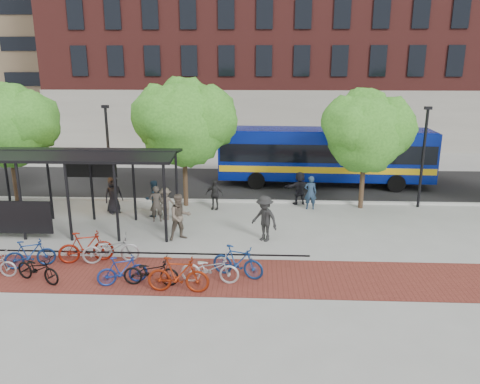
{
  "coord_description": "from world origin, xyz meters",
  "views": [
    {
      "loc": [
        0.9,
        -19.85,
        7.22
      ],
      "look_at": [
        -0.04,
        0.28,
        1.6
      ],
      "focal_mm": 35.0,
      "sensor_mm": 36.0,
      "label": 1
    }
  ],
  "objects_px": {
    "bike_8": "(151,272)",
    "pedestrian_7": "(310,193)",
    "pedestrian_1": "(156,204)",
    "pedestrian_5": "(300,188)",
    "lamp_post_left": "(109,152)",
    "pedestrian_0": "(113,195)",
    "tree_c": "(368,129)",
    "bike_4": "(38,269)",
    "bus": "(325,153)",
    "bus_shelter": "(52,163)",
    "bike_7": "(122,270)",
    "bike_9": "(178,275)",
    "pedestrian_4": "(215,195)",
    "pedestrian_2": "(154,198)",
    "lamp_post_right": "(423,154)",
    "pedestrian_3": "(166,204)",
    "tree_a": "(9,123)",
    "bike_5": "(86,247)",
    "bike_10": "(210,268)",
    "pedestrian_9": "(265,219)",
    "bike_6": "(111,249)",
    "pedestrian_8": "(180,217)",
    "tree_b": "(185,119)",
    "bike_11": "(238,262)",
    "bike_3": "(30,254)"
  },
  "relations": [
    {
      "from": "bike_7",
      "to": "tree_c",
      "type": "bearing_deg",
      "value": -68.74
    },
    {
      "from": "tree_c",
      "to": "bike_4",
      "type": "bearing_deg",
      "value": -144.59
    },
    {
      "from": "lamp_post_left",
      "to": "bike_8",
      "type": "xyz_separation_m",
      "value": [
        4.27,
        -9.34,
        -2.26
      ]
    },
    {
      "from": "tree_c",
      "to": "bike_8",
      "type": "xyz_separation_m",
      "value": [
        -8.82,
        -9.09,
        -3.56
      ]
    },
    {
      "from": "pedestrian_1",
      "to": "pedestrian_9",
      "type": "relative_size",
      "value": 0.89
    },
    {
      "from": "bike_11",
      "to": "tree_b",
      "type": "bearing_deg",
      "value": 40.57
    },
    {
      "from": "bike_6",
      "to": "pedestrian_1",
      "type": "height_order",
      "value": "pedestrian_1"
    },
    {
      "from": "bike_3",
      "to": "bike_4",
      "type": "relative_size",
      "value": 0.95
    },
    {
      "from": "tree_b",
      "to": "lamp_post_right",
      "type": "height_order",
      "value": "tree_b"
    },
    {
      "from": "pedestrian_9",
      "to": "bike_8",
      "type": "bearing_deg",
      "value": -94.02
    },
    {
      "from": "tree_c",
      "to": "bike_9",
      "type": "height_order",
      "value": "tree_c"
    },
    {
      "from": "lamp_post_right",
      "to": "bike_9",
      "type": "xyz_separation_m",
      "value": [
        -10.73,
        -9.79,
        -2.14
      ]
    },
    {
      "from": "bike_8",
      "to": "bike_9",
      "type": "xyz_separation_m",
      "value": [
        1.0,
        -0.45,
        0.12
      ]
    },
    {
      "from": "bike_7",
      "to": "pedestrian_3",
      "type": "bearing_deg",
      "value": -22.53
    },
    {
      "from": "bike_3",
      "to": "bike_4",
      "type": "xyz_separation_m",
      "value": [
        0.82,
        -1.13,
        -0.04
      ]
    },
    {
      "from": "tree_a",
      "to": "bike_10",
      "type": "relative_size",
      "value": 3.12
    },
    {
      "from": "bike_11",
      "to": "bus",
      "type": "bearing_deg",
      "value": 1.18
    },
    {
      "from": "bike_8",
      "to": "pedestrian_2",
      "type": "xyz_separation_m",
      "value": [
        -1.54,
        7.25,
        0.39
      ]
    },
    {
      "from": "pedestrian_0",
      "to": "pedestrian_4",
      "type": "distance_m",
      "value": 4.98
    },
    {
      "from": "pedestrian_8",
      "to": "pedestrian_1",
      "type": "bearing_deg",
      "value": 96.22
    },
    {
      "from": "pedestrian_3",
      "to": "pedestrian_8",
      "type": "relative_size",
      "value": 0.79
    },
    {
      "from": "pedestrian_1",
      "to": "pedestrian_5",
      "type": "height_order",
      "value": "pedestrian_5"
    },
    {
      "from": "bike_8",
      "to": "pedestrian_0",
      "type": "xyz_separation_m",
      "value": [
        -3.63,
        7.65,
        0.43
      ]
    },
    {
      "from": "bus",
      "to": "bike_3",
      "type": "relative_size",
      "value": 7.24
    },
    {
      "from": "bike_7",
      "to": "pedestrian_9",
      "type": "xyz_separation_m",
      "value": [
        4.76,
        4.22,
        0.47
      ]
    },
    {
      "from": "tree_b",
      "to": "bike_5",
      "type": "distance_m",
      "value": 8.71
    },
    {
      "from": "pedestrian_2",
      "to": "lamp_post_right",
      "type": "bearing_deg",
      "value": 144.24
    },
    {
      "from": "lamp_post_right",
      "to": "pedestrian_9",
      "type": "relative_size",
      "value": 2.64
    },
    {
      "from": "lamp_post_right",
      "to": "bike_5",
      "type": "relative_size",
      "value": 2.57
    },
    {
      "from": "pedestrian_7",
      "to": "pedestrian_8",
      "type": "relative_size",
      "value": 0.88
    },
    {
      "from": "pedestrian_4",
      "to": "lamp_post_left",
      "type": "bearing_deg",
      "value": -178.67
    },
    {
      "from": "pedestrian_4",
      "to": "pedestrian_7",
      "type": "bearing_deg",
      "value": 13.46
    },
    {
      "from": "lamp_post_right",
      "to": "bus",
      "type": "relative_size",
      "value": 0.41
    },
    {
      "from": "bike_4",
      "to": "bike_9",
      "type": "height_order",
      "value": "bike_9"
    },
    {
      "from": "tree_c",
      "to": "pedestrian_0",
      "type": "height_order",
      "value": "tree_c"
    },
    {
      "from": "pedestrian_2",
      "to": "pedestrian_8",
      "type": "xyz_separation_m",
      "value": [
        1.81,
        -3.01,
        0.1
      ]
    },
    {
      "from": "tree_a",
      "to": "bike_5",
      "type": "relative_size",
      "value": 3.1
    },
    {
      "from": "bike_6",
      "to": "bike_10",
      "type": "height_order",
      "value": "bike_6"
    },
    {
      "from": "bike_10",
      "to": "bus",
      "type": "bearing_deg",
      "value": -19.2
    },
    {
      "from": "bike_8",
      "to": "pedestrian_7",
      "type": "xyz_separation_m",
      "value": [
        6.12,
        8.72,
        0.37
      ]
    },
    {
      "from": "bike_7",
      "to": "pedestrian_9",
      "type": "bearing_deg",
      "value": -70.0
    },
    {
      "from": "tree_c",
      "to": "bike_7",
      "type": "distance_m",
      "value": 13.81
    },
    {
      "from": "bus",
      "to": "bike_6",
      "type": "relative_size",
      "value": 6.09
    },
    {
      "from": "bus",
      "to": "bike_10",
      "type": "bearing_deg",
      "value": -110.13
    },
    {
      "from": "bike_7",
      "to": "pedestrian_5",
      "type": "relative_size",
      "value": 0.96
    },
    {
      "from": "pedestrian_0",
      "to": "bus",
      "type": "bearing_deg",
      "value": -11.03
    },
    {
      "from": "lamp_post_left",
      "to": "pedestrian_0",
      "type": "bearing_deg",
      "value": -69.13
    },
    {
      "from": "bike_11",
      "to": "pedestrian_4",
      "type": "xyz_separation_m",
      "value": [
        -1.57,
        7.69,
        0.2
      ]
    },
    {
      "from": "tree_b",
      "to": "pedestrian_4",
      "type": "xyz_separation_m",
      "value": [
        1.46,
        -0.63,
        -3.69
      ]
    },
    {
      "from": "bus_shelter",
      "to": "pedestrian_7",
      "type": "height_order",
      "value": "bus_shelter"
    }
  ]
}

